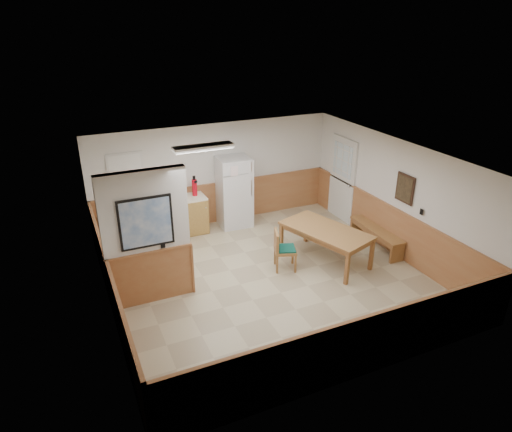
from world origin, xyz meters
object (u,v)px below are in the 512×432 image
dining_table (326,233)px  fire_extinguisher (195,187)px  dining_bench (376,233)px  soap_bottle (132,200)px  refrigerator (234,192)px  dining_chair (281,247)px

dining_table → fire_extinguisher: bearing=109.1°
dining_bench → soap_bottle: size_ratio=6.80×
soap_bottle → refrigerator: bearing=-2.1°
dining_chair → fire_extinguisher: (-1.02, 2.50, 0.62)m
dining_table → dining_bench: bearing=-15.3°
dining_chair → soap_bottle: bearing=154.6°
fire_extinguisher → soap_bottle: size_ratio=2.02×
refrigerator → dining_bench: bearing=-42.2°
refrigerator → dining_table: (1.05, -2.50, -0.21)m
dining_bench → fire_extinguisher: 4.31m
dining_chair → fire_extinguisher: bearing=132.0°
refrigerator → fire_extinguisher: (-0.96, 0.09, 0.25)m
fire_extinguisher → soap_bottle: bearing=-156.6°
dining_table → refrigerator: bearing=94.1°
dining_chair → soap_bottle: size_ratio=3.56×
dining_table → dining_bench: 1.44m
dining_table → dining_bench: size_ratio=1.28×
refrigerator → fire_extinguisher: refrigerator is taller
dining_bench → fire_extinguisher: bearing=145.9°
dining_chair → fire_extinguisher: size_ratio=1.76×
refrigerator → soap_bottle: bearing=-179.7°
dining_bench → dining_chair: dining_chair is taller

